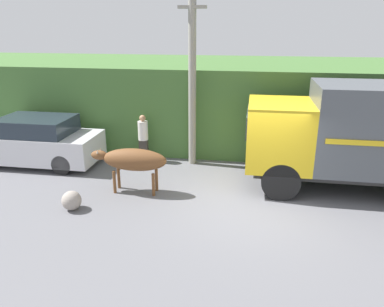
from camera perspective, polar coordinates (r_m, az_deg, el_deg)
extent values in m
plane|color=slate|center=(10.35, 9.73, -8.00)|extent=(60.00, 60.00, 0.00)
cube|color=#426B33|center=(16.25, 10.15, 7.91)|extent=(32.00, 6.55, 3.20)
cube|color=#C6B793|center=(15.76, -14.74, 6.90)|extent=(4.53, 2.40, 3.01)
cube|color=#4C4742|center=(15.52, -15.24, 12.62)|extent=(4.83, 2.70, 0.16)
cube|color=#2D2D2D|center=(11.90, 22.88, -2.32)|extent=(5.55, 1.79, 0.18)
cube|color=gold|center=(11.25, 13.06, 3.00)|extent=(1.81, 2.23, 1.84)
cube|color=#232D38|center=(11.14, 8.43, 4.90)|extent=(0.04, 1.90, 0.65)
cylinder|color=black|center=(10.80, 13.34, -3.93)|extent=(1.08, 0.49, 1.08)
ellipsoid|color=brown|center=(10.82, -8.75, -0.93)|extent=(1.88, 0.65, 0.65)
ellipsoid|color=brown|center=(11.16, -13.96, -0.22)|extent=(0.48, 0.28, 0.28)
cone|color=#B7AD93|center=(11.03, -14.23, 0.28)|extent=(0.06, 0.06, 0.11)
cone|color=#B7AD93|center=(11.22, -13.80, 0.64)|extent=(0.06, 0.06, 0.11)
cylinder|color=brown|center=(11.10, -11.73, -4.28)|extent=(0.09, 0.09, 0.68)
cylinder|color=brown|center=(11.41, -11.11, -3.59)|extent=(0.09, 0.09, 0.68)
cylinder|color=brown|center=(10.75, -5.90, -4.75)|extent=(0.09, 0.09, 0.68)
cylinder|color=brown|center=(11.07, -5.42, -4.02)|extent=(0.09, 0.09, 0.68)
cube|color=silver|center=(14.18, -22.65, 1.08)|extent=(4.41, 1.86, 0.91)
cube|color=#232D38|center=(13.93, -22.65, 3.95)|extent=(2.42, 1.71, 0.57)
cylinder|color=black|center=(12.96, -19.11, -1.55)|extent=(0.66, 0.30, 0.66)
cube|color=#38332D|center=(13.55, -7.35, 0.53)|extent=(0.30, 0.20, 0.78)
cylinder|color=silver|center=(13.34, -7.48, 3.48)|extent=(0.36, 0.36, 0.68)
sphere|color=#A87A56|center=(13.23, -7.57, 5.36)|extent=(0.22, 0.22, 0.22)
cylinder|color=gray|center=(12.59, 0.04, 11.22)|extent=(0.26, 0.26, 5.88)
cube|color=gray|center=(12.48, 0.04, 21.44)|extent=(0.90, 0.20, 0.10)
sphere|color=gray|center=(10.46, -17.88, -6.83)|extent=(0.52, 0.52, 0.52)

